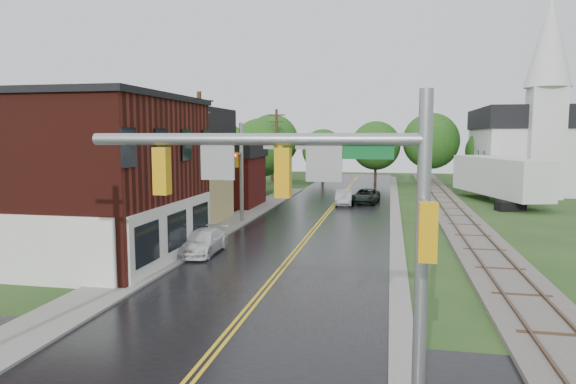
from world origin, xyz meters
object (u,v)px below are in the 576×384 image
(brick_building, at_px, (48,177))
(utility_pole_c, at_px, (277,151))
(semi_trailer, at_px, (499,177))
(tree_left_c, at_px, (199,153))
(traffic_signal_near, at_px, (318,199))
(suv_dark, at_px, (366,196))
(tree_left_e, at_px, (262,149))
(tree_left_b, at_px, (120,142))
(utility_pole_b, at_px, (200,160))
(traffic_signal_far, at_px, (270,154))
(tree_left_a, at_px, (17,153))
(church, at_px, (527,140))
(sedan_silver, at_px, (344,198))
(pickup_white, at_px, (203,242))

(brick_building, distance_m, utility_pole_c, 29.56)
(semi_trailer, bearing_deg, tree_left_c, -176.05)
(traffic_signal_near, distance_m, suv_dark, 37.47)
(tree_left_c, xyz_separation_m, tree_left_e, (5.00, 6.00, 0.30))
(tree_left_b, distance_m, suv_dark, 22.42)
(utility_pole_b, distance_m, tree_left_e, 23.99)
(tree_left_c, bearing_deg, traffic_signal_far, -51.18)
(utility_pole_c, bearing_deg, tree_left_a, -120.55)
(brick_building, height_order, traffic_signal_near, brick_building)
(tree_left_c, xyz_separation_m, semi_trailer, (28.70, 1.98, -2.03))
(suv_dark, distance_m, semi_trailer, 12.54)
(utility_pole_b, height_order, utility_pole_c, same)
(traffic_signal_near, relative_size, traffic_signal_far, 1.00)
(church, bearing_deg, tree_left_e, -164.80)
(brick_building, height_order, tree_left_b, tree_left_b)
(tree_left_e, distance_m, suv_dark, 14.00)
(traffic_signal_far, xyz_separation_m, suv_dark, (6.20, 12.21, -4.31))
(brick_building, bearing_deg, suv_dark, 57.86)
(utility_pole_b, height_order, suv_dark, utility_pole_b)
(brick_building, height_order, utility_pole_b, utility_pole_b)
(utility_pole_b, relative_size, tree_left_a, 1.04)
(brick_building, bearing_deg, utility_pole_c, 78.91)
(tree_left_c, height_order, sedan_silver, tree_left_c)
(traffic_signal_near, distance_m, utility_pole_c, 43.24)
(sedan_silver, height_order, pickup_white, sedan_silver)
(utility_pole_b, relative_size, suv_dark, 1.88)
(tree_left_e, bearing_deg, brick_building, -96.71)
(traffic_signal_far, height_order, tree_left_c, tree_left_c)
(tree_left_a, bearing_deg, tree_left_b, 78.69)
(pickup_white, xyz_separation_m, semi_trailer, (19.65, 24.94, 1.86))
(tree_left_c, distance_m, sedan_silver, 15.36)
(utility_pole_b, xyz_separation_m, utility_pole_c, (0.00, 22.00, 0.00))
(brick_building, xyz_separation_m, church, (32.48, 38.74, 1.68))
(tree_left_c, bearing_deg, semi_trailer, 3.95)
(traffic_signal_far, distance_m, tree_left_a, 17.16)
(utility_pole_b, xyz_separation_m, pickup_white, (2.00, -5.06, -4.09))
(traffic_signal_far, xyz_separation_m, semi_trailer, (18.32, 14.88, -2.49))
(brick_building, height_order, utility_pole_c, utility_pole_c)
(tree_left_c, bearing_deg, brick_building, -86.86)
(tree_left_e, height_order, pickup_white, tree_left_e)
(traffic_signal_far, height_order, tree_left_a, tree_left_a)
(brick_building, distance_m, tree_left_a, 10.14)
(suv_dark, relative_size, sedan_silver, 1.17)
(tree_left_a, relative_size, tree_left_e, 1.06)
(traffic_signal_near, height_order, tree_left_b, tree_left_b)
(traffic_signal_near, bearing_deg, pickup_white, 118.97)
(utility_pole_b, distance_m, pickup_white, 6.81)
(tree_left_e, xyz_separation_m, sedan_silver, (9.69, -8.33, -4.14))
(utility_pole_c, bearing_deg, traffic_signal_far, -78.91)
(pickup_white, distance_m, semi_trailer, 31.80)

